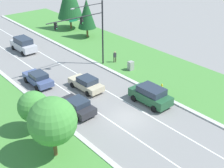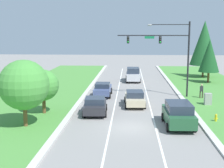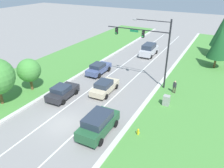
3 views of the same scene
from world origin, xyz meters
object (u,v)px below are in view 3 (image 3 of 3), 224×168
object	(u,v)px
silver_suv	(149,50)
slate_blue_sedan	(99,68)
pedestrian	(175,86)
utility_cabinet	(166,101)
oak_near_left_tree	(29,70)
fire_hydrant	(138,132)
charcoal_sedan	(62,92)
forest_suv	(98,123)
conifer_near_right_tree	(219,43)
traffic_signal_mast	(150,42)
champagne_sedan	(105,87)

from	to	relation	value
silver_suv	slate_blue_sedan	xyz separation A→B (m)	(-3.65, -11.38, -0.25)
silver_suv	pedestrian	distance (m)	14.37
utility_cabinet	oak_near_left_tree	distance (m)	16.63
utility_cabinet	fire_hydrant	bearing A→B (deg)	-97.53
charcoal_sedan	pedestrian	size ratio (longest dim) A/B	2.55
forest_suv	oak_near_left_tree	distance (m)	12.31
fire_hydrant	pedestrian	bearing A→B (deg)	84.69
forest_suv	oak_near_left_tree	xyz separation A→B (m)	(-11.77, 3.18, 1.67)
fire_hydrant	conifer_near_right_tree	size ratio (longest dim) A/B	0.11
traffic_signal_mast	charcoal_sedan	world-z (taller)	traffic_signal_mast
fire_hydrant	oak_near_left_tree	xyz separation A→B (m)	(-15.11, 1.82, 2.34)
slate_blue_sedan	fire_hydrant	bearing A→B (deg)	-44.44
champagne_sedan	slate_blue_sedan	size ratio (longest dim) A/B	1.03
silver_suv	utility_cabinet	size ratio (longest dim) A/B	3.99
traffic_signal_mast	fire_hydrant	bearing A→B (deg)	-74.34
utility_cabinet	conifer_near_right_tree	xyz separation A→B (m)	(3.56, 14.52, 3.43)
silver_suv	conifer_near_right_tree	distance (m)	11.56
traffic_signal_mast	pedestrian	distance (m)	6.12
conifer_near_right_tree	champagne_sedan	bearing A→B (deg)	-126.33
silver_suv	pedestrian	size ratio (longest dim) A/B	2.97
champagne_sedan	utility_cabinet	world-z (taller)	champagne_sedan
fire_hydrant	charcoal_sedan	bearing A→B (deg)	168.56
pedestrian	utility_cabinet	bearing A→B (deg)	103.79
utility_cabinet	forest_suv	bearing A→B (deg)	-118.92
forest_suv	slate_blue_sedan	distance (m)	13.58
utility_cabinet	conifer_near_right_tree	size ratio (longest dim) A/B	0.19
champagne_sedan	pedestrian	bearing A→B (deg)	24.22
charcoal_sedan	conifer_near_right_tree	distance (m)	23.95
charcoal_sedan	oak_near_left_tree	world-z (taller)	oak_near_left_tree
champagne_sedan	pedestrian	distance (m)	8.51
oak_near_left_tree	pedestrian	bearing A→B (deg)	25.45
slate_blue_sedan	conifer_near_right_tree	bearing A→B (deg)	35.29
forest_suv	oak_near_left_tree	world-z (taller)	oak_near_left_tree
champagne_sedan	fire_hydrant	distance (m)	8.76
silver_suv	pedestrian	xyz separation A→B (m)	(7.64, -12.18, -0.14)
traffic_signal_mast	slate_blue_sedan	distance (m)	9.01
champagne_sedan	utility_cabinet	bearing A→B (deg)	1.67
slate_blue_sedan	champagne_sedan	bearing A→B (deg)	-51.41
utility_cabinet	conifer_near_right_tree	distance (m)	15.34
utility_cabinet	oak_near_left_tree	size ratio (longest dim) A/B	0.31
utility_cabinet	fire_hydrant	world-z (taller)	utility_cabinet
traffic_signal_mast	utility_cabinet	distance (m)	7.46
charcoal_sedan	oak_near_left_tree	size ratio (longest dim) A/B	1.05
champagne_sedan	forest_suv	bearing A→B (deg)	-66.63
utility_cabinet	pedestrian	distance (m)	3.29
utility_cabinet	conifer_near_right_tree	world-z (taller)	conifer_near_right_tree
traffic_signal_mast	oak_near_left_tree	bearing A→B (deg)	-145.74
silver_suv	utility_cabinet	distance (m)	17.22
forest_suv	charcoal_sedan	bearing A→B (deg)	152.56
traffic_signal_mast	silver_suv	bearing A→B (deg)	108.87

